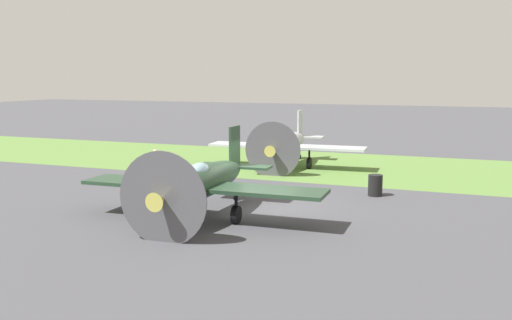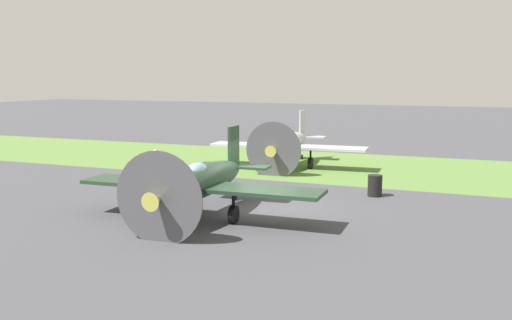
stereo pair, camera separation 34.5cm
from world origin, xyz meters
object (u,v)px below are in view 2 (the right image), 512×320
(fuel_drum, at_px, (375,186))
(ground_crew_chief, at_px, (156,167))
(airplane_wingman, at_px, (289,144))
(airplane_lead, at_px, (202,181))
(runway_marker_cone, at_px, (177,168))

(fuel_drum, bearing_deg, ground_crew_chief, 9.52)
(airplane_wingman, relative_size, fuel_drum, 9.74)
(ground_crew_chief, bearing_deg, airplane_wingman, 8.23)
(airplane_wingman, bearing_deg, ground_crew_chief, 59.70)
(airplane_lead, bearing_deg, runway_marker_cone, -56.84)
(ground_crew_chief, xyz_separation_m, runway_marker_cone, (1.05, -3.70, -0.69))
(airplane_lead, xyz_separation_m, runway_marker_cone, (5.67, -8.06, -1.11))
(airplane_wingman, relative_size, runway_marker_cone, 19.91)
(runway_marker_cone, bearing_deg, airplane_wingman, -141.69)
(airplane_lead, height_order, fuel_drum, airplane_lead)
(ground_crew_chief, bearing_deg, fuel_drum, -45.28)
(airplane_lead, height_order, runway_marker_cone, airplane_lead)
(airplane_lead, bearing_deg, fuel_drum, -132.23)
(airplane_lead, height_order, ground_crew_chief, airplane_lead)
(airplane_lead, height_order, airplane_wingman, airplane_lead)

